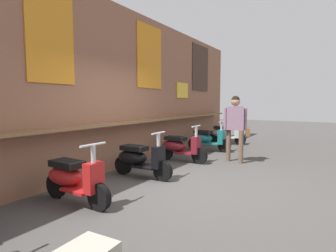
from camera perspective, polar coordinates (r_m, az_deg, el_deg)
ground_plane at (r=5.24m, az=3.80°, el=-12.23°), size 38.38×38.38×0.00m
market_stall_facade at (r=6.21m, az=-12.97°, el=7.89°), size 13.71×0.61×3.75m
scooter_red at (r=4.50m, az=-19.53°, el=-10.32°), size 0.46×1.40×0.97m
scooter_black at (r=5.67m, az=-6.17°, el=-6.85°), size 0.46×1.40×0.97m
scooter_maroon at (r=7.11m, az=2.43°, el=-4.37°), size 0.46×1.40×0.97m
scooter_teal at (r=8.71m, az=8.13°, el=-2.67°), size 0.49×1.40×0.97m
scooter_silver at (r=10.30m, az=11.91°, el=-1.52°), size 0.46×1.40×0.97m
shopper_browsing at (r=7.14m, az=14.11°, el=0.87°), size 0.41×0.67×1.72m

